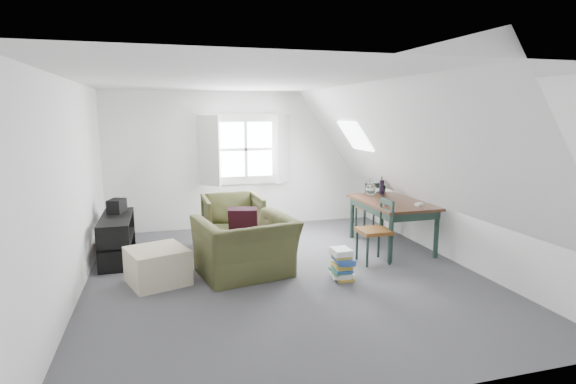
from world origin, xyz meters
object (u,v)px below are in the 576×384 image
object	(u,v)px
ottoman	(157,266)
armchair_near	(246,275)
dining_chair_far	(371,206)
media_shelf	(117,241)
dining_chair_near	(376,230)
magazine_stack	(342,264)
dining_table	(392,207)
armchair_far	(233,246)

from	to	relation	value
ottoman	armchair_near	bearing A→B (deg)	-1.66
dining_chair_far	media_shelf	size ratio (longest dim) A/B	0.74
armchair_near	dining_chair_near	bearing A→B (deg)	169.34
dining_chair_far	dining_chair_near	distance (m)	1.59
armchair_near	magazine_stack	world-z (taller)	magazine_stack
dining_table	dining_chair_near	bearing A→B (deg)	-131.78
armchair_far	ottoman	bearing A→B (deg)	-132.77
armchair_far	dining_chair_near	bearing A→B (deg)	-37.50
ottoman	dining_chair_far	bearing A→B (deg)	21.81
armchair_near	magazine_stack	bearing A→B (deg)	146.36
ottoman	dining_chair_near	size ratio (longest dim) A/B	0.73
armchair_far	ottoman	distance (m)	1.78
ottoman	media_shelf	xyz separation A→B (m)	(-0.56, 1.07, 0.07)
dining_table	dining_chair_near	xyz separation A→B (m)	(-0.56, -0.59, -0.18)
armchair_near	armchair_far	xyz separation A→B (m)	(0.04, 1.36, 0.00)
ottoman	media_shelf	bearing A→B (deg)	117.71
ottoman	dining_table	size ratio (longest dim) A/B	0.44
dining_chair_near	magazine_stack	size ratio (longest dim) A/B	2.29
magazine_stack	armchair_near	bearing A→B (deg)	157.78
armchair_far	dining_chair_far	size ratio (longest dim) A/B	0.99
dining_table	dining_chair_far	size ratio (longest dim) A/B	1.63
dining_table	magazine_stack	distance (m)	1.74
media_shelf	dining_chair_near	bearing A→B (deg)	-20.96
dining_chair_near	media_shelf	world-z (taller)	dining_chair_near
armchair_far	dining_chair_near	world-z (taller)	dining_chair_near
ottoman	dining_chair_far	size ratio (longest dim) A/B	0.72
dining_chair_far	media_shelf	distance (m)	4.22
armchair_near	magazine_stack	distance (m)	1.28
armchair_near	dining_table	distance (m)	2.61
dining_table	dining_chair_far	distance (m)	0.90
ottoman	media_shelf	size ratio (longest dim) A/B	0.53
ottoman	magazine_stack	distance (m)	2.34
armchair_far	ottoman	size ratio (longest dim) A/B	1.37
dining_table	dining_chair_far	world-z (taller)	dining_chair_far
media_shelf	dining_table	bearing A→B (deg)	-10.97
ottoman	dining_table	distance (m)	3.64
armchair_near	magazine_stack	size ratio (longest dim) A/B	2.97
armchair_near	media_shelf	xyz separation A→B (m)	(-1.68, 1.11, 0.29)
armchair_near	dining_table	size ratio (longest dim) A/B	0.79
dining_chair_far	magazine_stack	bearing A→B (deg)	42.22
armchair_far	dining_table	world-z (taller)	dining_table
ottoman	dining_chair_near	xyz separation A→B (m)	(3.01, -0.01, 0.25)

